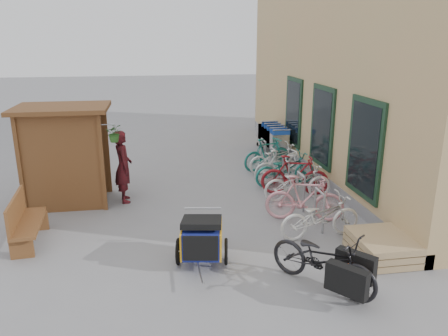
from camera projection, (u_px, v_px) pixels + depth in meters
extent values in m
plane|color=gray|center=(212.00, 236.00, 9.02)|extent=(80.00, 80.00, 0.00)
cube|color=tan|center=(402.00, 52.00, 13.27)|extent=(6.00, 13.00, 7.00)
cube|color=gray|center=(305.00, 162.00, 13.78)|extent=(0.18, 13.00, 0.30)
cube|color=#15311E|center=(365.00, 148.00, 9.57)|extent=(0.06, 1.50, 2.20)
cube|color=black|center=(363.00, 149.00, 9.57)|extent=(0.02, 1.25, 1.95)
cube|color=#15311E|center=(322.00, 126.00, 11.93)|extent=(0.06, 1.50, 2.20)
cube|color=black|center=(321.00, 126.00, 11.93)|extent=(0.02, 1.25, 1.95)
cube|color=#15311E|center=(294.00, 112.00, 14.29)|extent=(0.06, 1.50, 2.20)
cube|color=black|center=(293.00, 112.00, 14.29)|extent=(0.02, 1.25, 1.95)
cube|color=brown|center=(20.00, 167.00, 9.80)|extent=(0.09, 0.09, 2.30)
cube|color=brown|center=(102.00, 163.00, 10.08)|extent=(0.09, 0.09, 2.30)
cube|color=brown|center=(34.00, 152.00, 11.03)|extent=(0.09, 0.09, 2.30)
cube|color=brown|center=(107.00, 149.00, 11.31)|extent=(0.09, 0.09, 2.30)
cube|color=brown|center=(29.00, 159.00, 10.42)|extent=(0.05, 1.30, 2.30)
cube|color=brown|center=(62.00, 165.00, 9.97)|extent=(1.80, 0.05, 2.30)
cube|color=brown|center=(71.00, 151.00, 11.14)|extent=(1.80, 0.05, 2.30)
cube|color=brown|center=(61.00, 108.00, 10.21)|extent=(2.15, 1.65, 0.10)
cube|color=brown|center=(59.00, 168.00, 10.59)|extent=(1.30, 1.15, 0.04)
cube|color=brown|center=(56.00, 144.00, 10.42)|extent=(1.30, 1.15, 0.04)
cylinder|color=#A5A8AD|center=(107.00, 125.00, 9.85)|extent=(0.36, 0.02, 0.02)
imported|color=#2C5F21|center=(115.00, 133.00, 9.93)|extent=(0.38, 0.33, 0.42)
cylinder|color=#A5A8AD|center=(324.00, 215.00, 9.02)|extent=(0.05, 0.05, 0.84)
cylinder|color=#A5A8AD|center=(315.00, 206.00, 9.49)|extent=(0.05, 0.05, 0.84)
cylinder|color=#A5A8AD|center=(320.00, 192.00, 9.13)|extent=(0.05, 0.50, 0.05)
cylinder|color=#A5A8AD|center=(304.00, 195.00, 10.15)|extent=(0.05, 0.05, 0.84)
cylinder|color=#A5A8AD|center=(297.00, 188.00, 10.63)|extent=(0.05, 0.05, 0.84)
cylinder|color=#A5A8AD|center=(301.00, 175.00, 10.27)|extent=(0.05, 0.50, 0.05)
cylinder|color=#A5A8AD|center=(288.00, 179.00, 11.29)|extent=(0.05, 0.05, 0.84)
cylinder|color=#A5A8AD|center=(283.00, 173.00, 11.76)|extent=(0.05, 0.05, 0.84)
cylinder|color=#A5A8AD|center=(286.00, 161.00, 11.40)|extent=(0.05, 0.50, 0.05)
cylinder|color=#A5A8AD|center=(276.00, 166.00, 12.42)|extent=(0.05, 0.05, 0.84)
cylinder|color=#A5A8AD|center=(271.00, 161.00, 12.89)|extent=(0.05, 0.05, 0.84)
cylinder|color=#A5A8AD|center=(274.00, 150.00, 12.54)|extent=(0.05, 0.50, 0.05)
cylinder|color=#A5A8AD|center=(265.00, 155.00, 13.55)|extent=(0.05, 0.05, 0.84)
cylinder|color=#A5A8AD|center=(261.00, 151.00, 14.03)|extent=(0.05, 0.05, 0.84)
cylinder|color=#A5A8AD|center=(264.00, 140.00, 13.67)|extent=(0.05, 0.50, 0.05)
cube|color=tan|center=(381.00, 253.00, 8.14)|extent=(1.00, 1.20, 0.12)
cube|color=tan|center=(382.00, 247.00, 8.10)|extent=(1.00, 1.20, 0.12)
cube|color=tan|center=(383.00, 240.00, 8.06)|extent=(1.00, 1.20, 0.12)
cube|color=brown|center=(29.00, 223.00, 8.58)|extent=(0.59, 1.59, 0.06)
cube|color=brown|center=(16.00, 210.00, 8.46)|extent=(0.18, 1.56, 0.52)
cube|color=brown|center=(22.00, 248.00, 8.05)|extent=(0.42, 0.10, 0.42)
cube|color=brown|center=(38.00, 221.00, 9.23)|extent=(0.42, 0.10, 0.42)
cube|color=silver|center=(277.00, 140.00, 14.65)|extent=(0.58, 0.89, 0.55)
cube|color=#1C4AB7|center=(282.00, 132.00, 14.11)|extent=(0.58, 0.04, 0.19)
cylinder|color=silver|center=(282.00, 130.00, 14.06)|extent=(0.61, 0.04, 0.04)
cylinder|color=black|center=(273.00, 159.00, 14.43)|extent=(0.04, 0.13, 0.13)
cube|color=silver|center=(274.00, 138.00, 14.99)|extent=(0.58, 0.89, 0.55)
cube|color=#1C4AB7|center=(278.00, 130.00, 14.46)|extent=(0.58, 0.04, 0.19)
cylinder|color=silver|center=(279.00, 128.00, 14.41)|extent=(0.61, 0.04, 0.04)
cylinder|color=black|center=(270.00, 157.00, 14.77)|extent=(0.04, 0.13, 0.13)
cube|color=silver|center=(272.00, 135.00, 15.34)|extent=(0.58, 0.89, 0.55)
cube|color=#1C4AB7|center=(275.00, 128.00, 14.81)|extent=(0.58, 0.04, 0.19)
cylinder|color=silver|center=(276.00, 126.00, 14.76)|extent=(0.61, 0.04, 0.04)
cylinder|color=black|center=(267.00, 154.00, 15.12)|extent=(0.04, 0.13, 0.13)
cube|color=silver|center=(269.00, 133.00, 15.69)|extent=(0.58, 0.89, 0.55)
cube|color=#1C4AB7|center=(272.00, 126.00, 15.15)|extent=(0.58, 0.04, 0.19)
cylinder|color=silver|center=(273.00, 124.00, 15.10)|extent=(0.61, 0.04, 0.04)
cylinder|color=black|center=(265.00, 151.00, 15.47)|extent=(0.04, 0.13, 0.13)
cube|color=silver|center=(266.00, 131.00, 16.03)|extent=(0.58, 0.89, 0.55)
cube|color=#1C4AB7|center=(270.00, 124.00, 15.50)|extent=(0.58, 0.04, 0.19)
cylinder|color=silver|center=(270.00, 122.00, 15.45)|extent=(0.61, 0.04, 0.04)
cylinder|color=black|center=(262.00, 149.00, 15.81)|extent=(0.04, 0.13, 0.13)
cube|color=#1B2499|center=(202.00, 238.00, 7.81)|extent=(0.77, 0.94, 0.50)
cube|color=gold|center=(183.00, 238.00, 7.81)|extent=(0.17, 0.84, 0.50)
cube|color=gold|center=(221.00, 238.00, 7.81)|extent=(0.17, 0.84, 0.50)
cube|color=black|center=(200.00, 248.00, 7.38)|extent=(0.60, 0.13, 0.45)
cube|color=black|center=(202.00, 222.00, 7.77)|extent=(0.83, 0.92, 0.24)
torus|color=black|center=(178.00, 251.00, 7.89)|extent=(0.14, 0.49, 0.49)
torus|color=black|center=(226.00, 251.00, 7.88)|extent=(0.14, 0.49, 0.49)
cylinder|color=#B7B7BC|center=(200.00, 272.00, 7.19)|extent=(0.15, 0.72, 0.03)
cylinder|color=#B7B7BC|center=(203.00, 208.00, 8.14)|extent=(0.68, 0.14, 0.03)
imported|color=black|center=(323.00, 259.00, 7.05)|extent=(1.70, 1.88, 0.99)
cube|color=black|center=(347.00, 280.00, 6.53)|extent=(0.55, 0.62, 0.45)
cube|color=black|center=(355.00, 265.00, 6.96)|extent=(0.55, 0.62, 0.45)
cube|color=#E04115|center=(352.00, 270.00, 6.73)|extent=(0.21, 0.22, 0.12)
imported|color=maroon|center=(123.00, 167.00, 10.70)|extent=(0.53, 0.72, 1.80)
imported|color=white|center=(320.00, 217.00, 8.83)|extent=(1.79, 0.80, 0.91)
imported|color=pink|center=(305.00, 198.00, 9.65)|extent=(1.81, 0.98, 1.04)
imported|color=white|center=(298.00, 182.00, 10.90)|extent=(1.79, 0.73, 0.92)
imported|color=maroon|center=(295.00, 175.00, 11.25)|extent=(1.82, 0.91, 1.05)
imported|color=#1D746A|center=(285.00, 169.00, 11.99)|extent=(1.86, 0.90, 0.93)
imported|color=white|center=(282.00, 167.00, 12.14)|extent=(1.63, 0.51, 0.97)
imported|color=white|center=(276.00, 158.00, 13.12)|extent=(1.78, 0.89, 0.89)
imported|color=#1D746A|center=(267.00, 154.00, 13.41)|extent=(1.72, 1.00, 1.00)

